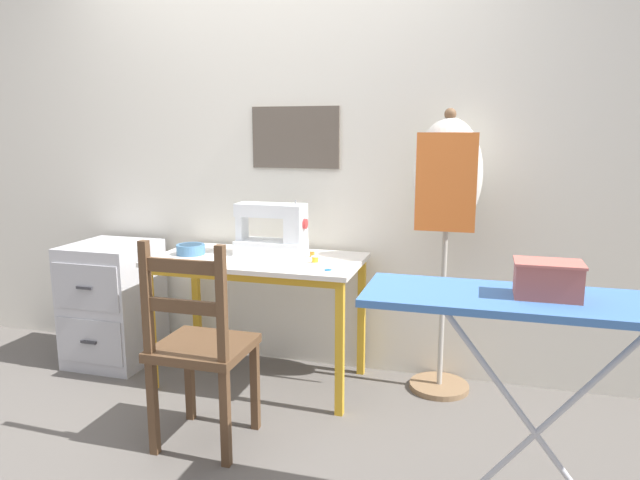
{
  "coord_description": "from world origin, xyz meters",
  "views": [
    {
      "loc": [
        1.15,
        -2.5,
        1.38
      ],
      "look_at": [
        0.36,
        0.27,
        0.83
      ],
      "focal_mm": 32.0,
      "sensor_mm": 36.0,
      "label": 1
    }
  ],
  "objects_px": {
    "dress_form": "(447,189)",
    "thread_spool_mid_table": "(315,259)",
    "filing_cabinet": "(113,303)",
    "ironing_board": "(545,313)",
    "storage_box": "(548,279)",
    "thread_spool_near_machine": "(312,254)",
    "fabric_bowl": "(191,249)",
    "scissors": "(333,270)",
    "sewing_machine": "(275,231)",
    "wooden_chair": "(201,349)"
  },
  "relations": [
    {
      "from": "thread_spool_mid_table",
      "to": "thread_spool_near_machine",
      "type": "bearing_deg",
      "value": 113.1
    },
    {
      "from": "filing_cabinet",
      "to": "ironing_board",
      "type": "xyz_separation_m",
      "value": [
        2.31,
        -1.04,
        0.47
      ]
    },
    {
      "from": "scissors",
      "to": "wooden_chair",
      "type": "xyz_separation_m",
      "value": [
        -0.46,
        -0.52,
        -0.26
      ]
    },
    {
      "from": "storage_box",
      "to": "filing_cabinet",
      "type": "bearing_deg",
      "value": 156.03
    },
    {
      "from": "thread_spool_mid_table",
      "to": "ironing_board",
      "type": "relative_size",
      "value": 0.04
    },
    {
      "from": "wooden_chair",
      "to": "storage_box",
      "type": "distance_m",
      "value": 1.47
    },
    {
      "from": "fabric_bowl",
      "to": "filing_cabinet",
      "type": "relative_size",
      "value": 0.22
    },
    {
      "from": "scissors",
      "to": "dress_form",
      "type": "height_order",
      "value": "dress_form"
    },
    {
      "from": "wooden_chair",
      "to": "dress_form",
      "type": "xyz_separation_m",
      "value": [
        0.97,
        0.86,
        0.64
      ]
    },
    {
      "from": "scissors",
      "to": "thread_spool_mid_table",
      "type": "bearing_deg",
      "value": 133.56
    },
    {
      "from": "scissors",
      "to": "wooden_chair",
      "type": "distance_m",
      "value": 0.74
    },
    {
      "from": "filing_cabinet",
      "to": "dress_form",
      "type": "distance_m",
      "value": 2.07
    },
    {
      "from": "thread_spool_near_machine",
      "to": "filing_cabinet",
      "type": "relative_size",
      "value": 0.05
    },
    {
      "from": "scissors",
      "to": "thread_spool_near_machine",
      "type": "xyz_separation_m",
      "value": [
        -0.18,
        0.26,
        0.02
      ]
    },
    {
      "from": "sewing_machine",
      "to": "scissors",
      "type": "bearing_deg",
      "value": -32.52
    },
    {
      "from": "scissors",
      "to": "wooden_chair",
      "type": "bearing_deg",
      "value": -131.38
    },
    {
      "from": "fabric_bowl",
      "to": "ironing_board",
      "type": "relative_size",
      "value": 0.14
    },
    {
      "from": "sewing_machine",
      "to": "thread_spool_near_machine",
      "type": "height_order",
      "value": "sewing_machine"
    },
    {
      "from": "fabric_bowl",
      "to": "dress_form",
      "type": "bearing_deg",
      "value": 8.27
    },
    {
      "from": "ironing_board",
      "to": "storage_box",
      "type": "xyz_separation_m",
      "value": [
        0.0,
        0.01,
        0.11
      ]
    },
    {
      "from": "sewing_machine",
      "to": "filing_cabinet",
      "type": "height_order",
      "value": "sewing_machine"
    },
    {
      "from": "sewing_machine",
      "to": "filing_cabinet",
      "type": "xyz_separation_m",
      "value": [
        -1.03,
        -0.04,
        -0.48
      ]
    },
    {
      "from": "scissors",
      "to": "dress_form",
      "type": "distance_m",
      "value": 0.72
    },
    {
      "from": "fabric_bowl",
      "to": "scissors",
      "type": "bearing_deg",
      "value": -9.37
    },
    {
      "from": "thread_spool_mid_table",
      "to": "ironing_board",
      "type": "distance_m",
      "value": 1.41
    },
    {
      "from": "wooden_chair",
      "to": "filing_cabinet",
      "type": "distance_m",
      "value": 1.21
    },
    {
      "from": "dress_form",
      "to": "thread_spool_mid_table",
      "type": "bearing_deg",
      "value": -162.51
    },
    {
      "from": "ironing_board",
      "to": "scissors",
      "type": "bearing_deg",
      "value": 136.99
    },
    {
      "from": "thread_spool_mid_table",
      "to": "dress_form",
      "type": "relative_size",
      "value": 0.03
    },
    {
      "from": "thread_spool_mid_table",
      "to": "fabric_bowl",
      "type": "bearing_deg",
      "value": 179.63
    },
    {
      "from": "fabric_bowl",
      "to": "scissors",
      "type": "distance_m",
      "value": 0.86
    },
    {
      "from": "storage_box",
      "to": "wooden_chair",
      "type": "bearing_deg",
      "value": 167.26
    },
    {
      "from": "scissors",
      "to": "dress_form",
      "type": "bearing_deg",
      "value": 33.31
    },
    {
      "from": "sewing_machine",
      "to": "fabric_bowl",
      "type": "height_order",
      "value": "sewing_machine"
    },
    {
      "from": "thread_spool_mid_table",
      "to": "filing_cabinet",
      "type": "relative_size",
      "value": 0.06
    },
    {
      "from": "fabric_bowl",
      "to": "dress_form",
      "type": "relative_size",
      "value": 0.1
    },
    {
      "from": "thread_spool_mid_table",
      "to": "ironing_board",
      "type": "height_order",
      "value": "ironing_board"
    },
    {
      "from": "wooden_chair",
      "to": "ironing_board",
      "type": "bearing_deg",
      "value": -13.12
    },
    {
      "from": "wooden_chair",
      "to": "storage_box",
      "type": "height_order",
      "value": "storage_box"
    },
    {
      "from": "filing_cabinet",
      "to": "storage_box",
      "type": "relative_size",
      "value": 3.61
    },
    {
      "from": "dress_form",
      "to": "thread_spool_near_machine",
      "type": "bearing_deg",
      "value": -173.82
    },
    {
      "from": "dress_form",
      "to": "storage_box",
      "type": "bearing_deg",
      "value": -71.95
    },
    {
      "from": "wooden_chair",
      "to": "filing_cabinet",
      "type": "height_order",
      "value": "wooden_chair"
    },
    {
      "from": "thread_spool_near_machine",
      "to": "storage_box",
      "type": "distance_m",
      "value": 1.54
    },
    {
      "from": "thread_spool_near_machine",
      "to": "ironing_board",
      "type": "xyz_separation_m",
      "value": [
        1.07,
        -1.09,
        0.1
      ]
    },
    {
      "from": "thread_spool_near_machine",
      "to": "storage_box",
      "type": "bearing_deg",
      "value": -45.24
    },
    {
      "from": "filing_cabinet",
      "to": "storage_box",
      "type": "height_order",
      "value": "storage_box"
    },
    {
      "from": "thread_spool_near_machine",
      "to": "wooden_chair",
      "type": "xyz_separation_m",
      "value": [
        -0.27,
        -0.78,
        -0.28
      ]
    },
    {
      "from": "ironing_board",
      "to": "storage_box",
      "type": "relative_size",
      "value": 5.52
    },
    {
      "from": "dress_form",
      "to": "ironing_board",
      "type": "relative_size",
      "value": 1.35
    }
  ]
}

